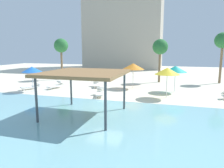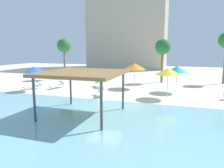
% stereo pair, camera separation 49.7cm
% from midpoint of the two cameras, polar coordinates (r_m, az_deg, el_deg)
% --- Properties ---
extents(ground_plane, '(80.00, 80.00, 0.00)m').
position_cam_midpoint_polar(ground_plane, '(15.20, -0.88, -6.04)').
color(ground_plane, beige).
extents(lagoon_water, '(44.00, 13.50, 0.04)m').
position_cam_midpoint_polar(lagoon_water, '(10.64, -10.54, -12.98)').
color(lagoon_water, '#7AB7C1').
rests_on(lagoon_water, ground).
extents(shade_pavilion, '(4.71, 4.71, 2.75)m').
position_cam_midpoint_polar(shade_pavilion, '(12.62, -7.03, 2.74)').
color(shade_pavilion, '#42474C').
rests_on(shade_pavilion, ground).
extents(beach_umbrella_yellow_1, '(2.11, 2.11, 2.58)m').
position_cam_midpoint_polar(beach_umbrella_yellow_1, '(17.92, 15.97, 3.40)').
color(beach_umbrella_yellow_1, silver).
rests_on(beach_umbrella_yellow_1, ground).
extents(beach_umbrella_teal_3, '(2.18, 2.18, 2.54)m').
position_cam_midpoint_polar(beach_umbrella_teal_3, '(20.74, 18.18, 3.91)').
color(beach_umbrella_teal_3, silver).
rests_on(beach_umbrella_teal_3, ground).
extents(beach_umbrella_blue_4, '(1.92, 1.92, 2.46)m').
position_cam_midpoint_polar(beach_umbrella_blue_4, '(21.55, -20.15, 3.88)').
color(beach_umbrella_blue_4, silver).
rests_on(beach_umbrella_blue_4, ground).
extents(beach_umbrella_orange_5, '(2.37, 2.37, 2.66)m').
position_cam_midpoint_polar(beach_umbrella_orange_5, '(21.99, 6.95, 4.85)').
color(beach_umbrella_orange_5, silver).
rests_on(beach_umbrella_orange_5, ground).
extents(lounge_chair_1, '(1.32, 1.98, 0.74)m').
position_cam_midpoint_polar(lounge_chair_1, '(22.82, -3.26, 0.00)').
color(lounge_chair_1, white).
rests_on(lounge_chair_1, ground).
extents(lounge_chair_2, '(1.12, 1.99, 0.74)m').
position_cam_midpoint_polar(lounge_chair_2, '(18.35, -2.45, -2.30)').
color(lounge_chair_2, white).
rests_on(lounge_chair_2, ground).
extents(lounge_chair_3, '(1.49, 1.93, 0.74)m').
position_cam_midpoint_polar(lounge_chair_3, '(23.15, -20.21, -0.43)').
color(lounge_chair_3, white).
rests_on(lounge_chair_3, ground).
extents(lounge_chair_4, '(1.12, 1.99, 0.74)m').
position_cam_midpoint_polar(lounge_chair_4, '(22.84, -14.06, -0.26)').
color(lounge_chair_4, white).
rests_on(lounge_chair_4, ground).
extents(palm_tree_0, '(1.90, 1.90, 5.39)m').
position_cam_midpoint_polar(palm_tree_0, '(26.59, 14.38, 9.71)').
color(palm_tree_0, brown).
rests_on(palm_tree_0, ground).
extents(palm_tree_2, '(1.90, 1.90, 5.60)m').
position_cam_midpoint_polar(palm_tree_2, '(29.42, -12.63, 10.10)').
color(palm_tree_2, brown).
rests_on(palm_tree_2, ground).
extents(hotel_block_0, '(16.67, 9.98, 20.02)m').
position_cam_midpoint_polar(hotel_block_0, '(48.64, 4.92, 16.38)').
color(hotel_block_0, '#B2A893').
rests_on(hotel_block_0, ground).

